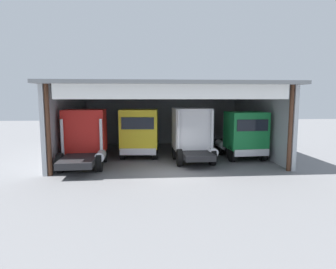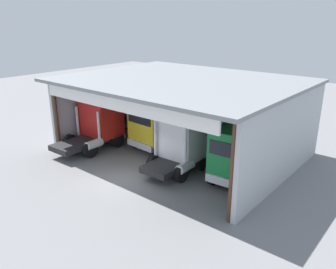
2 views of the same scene
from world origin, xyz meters
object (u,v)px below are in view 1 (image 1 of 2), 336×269
Objects in this scene: truck_white_yard_outside at (192,133)px; oil_drum at (199,139)px; truck_green_left_bay at (243,135)px; tool_cart at (187,139)px; truck_red_center_left_bay at (85,137)px; truck_yellow_right_bay at (139,133)px.

oil_drum is at bearing 73.96° from truck_white_yard_outside.
tool_cart is at bearing -69.49° from truck_green_left_bay.
tool_cart is (7.57, 7.64, -1.30)m from truck_red_center_left_bay.
oil_drum is (1.80, 7.13, -1.43)m from truck_white_yard_outside.
truck_yellow_right_bay is 4.77× the size of tool_cart.
tool_cart is (4.23, 5.45, -1.26)m from truck_yellow_right_bay.
oil_drum is 0.87× the size of tool_cart.
truck_green_left_bay is 7.20m from tool_cart.
truck_green_left_bay is 7.02m from oil_drum.
truck_white_yard_outside is at bearing 161.45° from truck_yellow_right_bay.
truck_yellow_right_bay reaches higher than oil_drum.
tool_cart reaches higher than oil_drum.
oil_drum is at bearing -78.62° from truck_green_left_bay.
truck_green_left_bay is at bearing 175.95° from truck_yellow_right_bay.
truck_yellow_right_bay is at bearing -11.91° from truck_green_left_bay.
tool_cart is at bearing -170.15° from oil_drum.
truck_red_center_left_bay is 1.07× the size of truck_yellow_right_bay.
truck_green_left_bay is at bearing 5.34° from truck_white_yard_outside.
truck_yellow_right_bay is 7.01m from tool_cart.
truck_white_yard_outside is 4.95× the size of oil_drum.
truck_red_center_left_bay is at bearing -134.77° from tool_cart.
truck_green_left_bay reaches higher than oil_drum.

